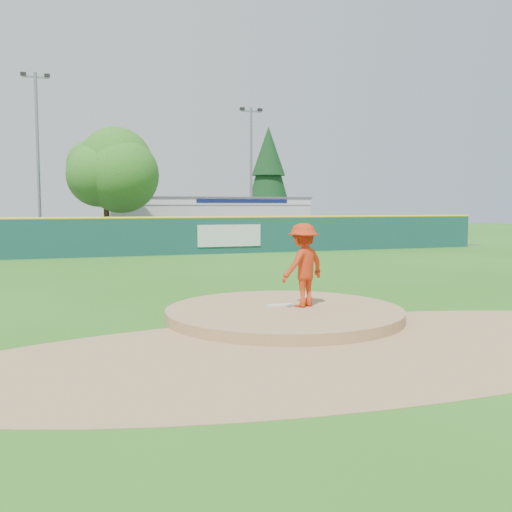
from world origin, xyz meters
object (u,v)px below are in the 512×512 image
object	(u,v)px
conifer_tree	(268,173)
light_pole_right	(251,167)
pool_building_grp	(203,218)
deciduous_tree	(106,175)
light_pole_left	(38,152)
pitcher	(303,265)
van	(213,238)

from	to	relation	value
conifer_tree	light_pole_right	size ratio (longest dim) A/B	0.95
pool_building_grp	conifer_tree	world-z (taller)	conifer_tree
deciduous_tree	conifer_tree	xyz separation A→B (m)	(15.00, 11.00, 0.99)
light_pole_left	pool_building_grp	bearing A→B (deg)	22.60
deciduous_tree	light_pole_left	bearing A→B (deg)	153.43
light_pole_left	deciduous_tree	bearing A→B (deg)	-26.57
pitcher	deciduous_tree	size ratio (longest dim) A/B	0.27
pitcher	light_pole_right	size ratio (longest dim) A/B	0.20
van	pitcher	bearing A→B (deg)	149.34
pitcher	van	distance (m)	22.15
pool_building_grp	pitcher	bearing A→B (deg)	-99.78
conifer_tree	van	bearing A→B (deg)	-122.25
conifer_tree	pool_building_grp	bearing A→B (deg)	-150.22
van	pool_building_grp	size ratio (longest dim) A/B	0.30
light_pole_left	light_pole_right	size ratio (longest dim) A/B	1.10
light_pole_right	deciduous_tree	bearing A→B (deg)	-160.02
pitcher	deciduous_tree	bearing A→B (deg)	-108.91
conifer_tree	pitcher	bearing A→B (deg)	-109.18
pool_building_grp	light_pole_right	bearing A→B (deg)	-44.95
pool_building_grp	light_pole_left	distance (m)	13.72
pool_building_grp	light_pole_left	world-z (taller)	light_pole_left
pitcher	conifer_tree	bearing A→B (deg)	-133.80
pitcher	light_pole_right	xyz separation A→B (m)	(8.51, 28.96, 4.31)
pool_building_grp	conifer_tree	xyz separation A→B (m)	(7.00, 4.01, 3.88)
light_pole_right	pitcher	bearing A→B (deg)	-106.37
pitcher	light_pole_left	size ratio (longest dim) A/B	0.18
pool_building_grp	deciduous_tree	size ratio (longest dim) A/B	2.07
van	pool_building_grp	distance (m)	10.33
pitcher	light_pole_left	xyz separation A→B (m)	(-6.49, 26.96, 4.82)
pool_building_grp	deciduous_tree	bearing A→B (deg)	-138.84
pool_building_grp	deciduous_tree	world-z (taller)	deciduous_tree
pool_building_grp	light_pole_right	xyz separation A→B (m)	(3.00, -2.99, 3.88)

